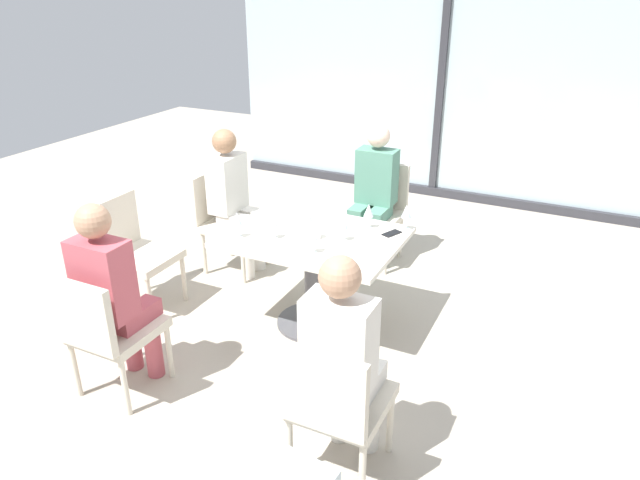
{
  "coord_description": "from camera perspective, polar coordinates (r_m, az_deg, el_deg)",
  "views": [
    {
      "loc": [
        1.69,
        -3.37,
        2.4
      ],
      "look_at": [
        0.0,
        0.1,
        0.65
      ],
      "focal_mm": 32.85,
      "sensor_mm": 36.0,
      "label": 1
    }
  ],
  "objects": [
    {
      "name": "window_wall_backdrop",
      "position": [
        6.88,
        11.69,
        13.95
      ],
      "size": [
        5.04,
        0.1,
        2.7
      ],
      "color": "#A5B7BC",
      "rests_on": "ground_plane"
    },
    {
      "name": "wine_glass_3",
      "position": [
        3.8,
        -0.78,
        0.54
      ],
      "size": [
        0.07,
        0.07,
        0.18
      ],
      "color": "silver",
      "rests_on": "dining_table_main"
    },
    {
      "name": "cell_phone_on_table",
      "position": [
        4.17,
        7.01,
        0.65
      ],
      "size": [
        0.12,
        0.16,
        0.01
      ],
      "primitive_type": "cube",
      "rotation": [
        0.0,
        0.0,
        -0.4
      ],
      "color": "black",
      "rests_on": "dining_table_main"
    },
    {
      "name": "wine_glass_0",
      "position": [
        3.99,
        2.25,
        1.67
      ],
      "size": [
        0.07,
        0.07,
        0.18
      ],
      "color": "silver",
      "rests_on": "dining_table_main"
    },
    {
      "name": "wine_glass_5",
      "position": [
        4.2,
        4.76,
        2.83
      ],
      "size": [
        0.07,
        0.07,
        0.18
      ],
      "color": "silver",
      "rests_on": "dining_table_main"
    },
    {
      "name": "dining_table_main",
      "position": [
        4.2,
        -0.6,
        -1.82
      ],
      "size": [
        1.21,
        0.91,
        0.73
      ],
      "color": "silver",
      "rests_on": "ground_plane"
    },
    {
      "name": "person_far_left",
      "position": [
        5.02,
        -8.4,
        4.33
      ],
      "size": [
        0.39,
        0.34,
        1.26
      ],
      "color": "silver",
      "rests_on": "ground_plane"
    },
    {
      "name": "chair_far_left",
      "position": [
        5.15,
        -9.27,
        2.38
      ],
      "size": [
        0.5,
        0.46,
        0.87
      ],
      "color": "beige",
      "rests_on": "ground_plane"
    },
    {
      "name": "coffee_cup",
      "position": [
        4.05,
        -0.47,
        0.73
      ],
      "size": [
        0.08,
        0.08,
        0.09
      ],
      "primitive_type": "cylinder",
      "color": "white",
      "rests_on": "dining_table_main"
    },
    {
      "name": "wine_glass_6",
      "position": [
        4.11,
        -1.25,
        2.42
      ],
      "size": [
        0.07,
        0.07,
        0.18
      ],
      "color": "silver",
      "rests_on": "dining_table_main"
    },
    {
      "name": "wine_glass_2",
      "position": [
        4.22,
        8.41,
        2.73
      ],
      "size": [
        0.07,
        0.07,
        0.18
      ],
      "color": "silver",
      "rests_on": "dining_table_main"
    },
    {
      "name": "chair_near_window",
      "position": [
        5.31,
        5.61,
        3.24
      ],
      "size": [
        0.46,
        0.51,
        0.87
      ],
      "color": "beige",
      "rests_on": "ground_plane"
    },
    {
      "name": "person_near_window",
      "position": [
        5.14,
        5.27,
        4.96
      ],
      "size": [
        0.34,
        0.39,
        1.26
      ],
      "color": "#4C7F6B",
      "rests_on": "ground_plane"
    },
    {
      "name": "person_front_right",
      "position": [
        2.93,
        2.32,
        -11.07
      ],
      "size": [
        0.34,
        0.39,
        1.26
      ],
      "color": "silver",
      "rests_on": "ground_plane"
    },
    {
      "name": "chair_front_left",
      "position": [
        3.73,
        -20.26,
        -7.99
      ],
      "size": [
        0.46,
        0.5,
        0.87
      ],
      "color": "beige",
      "rests_on": "ground_plane"
    },
    {
      "name": "ground_plane",
      "position": [
        4.47,
        -0.57,
        -8.09
      ],
      "size": [
        12.0,
        12.0,
        0.0
      ],
      "primitive_type": "plane",
      "color": "#A89E8E"
    },
    {
      "name": "wine_glass_4",
      "position": [
        4.03,
        -4.64,
        1.87
      ],
      "size": [
        0.07,
        0.07,
        0.18
      ],
      "color": "silver",
      "rests_on": "dining_table_main"
    },
    {
      "name": "chair_side_end",
      "position": [
        4.72,
        -17.81,
        -0.62
      ],
      "size": [
        0.5,
        0.46,
        0.87
      ],
      "color": "beige",
      "rests_on": "ground_plane"
    },
    {
      "name": "wine_glass_1",
      "position": [
        4.08,
        -8.09,
        1.96
      ],
      "size": [
        0.07,
        0.07,
        0.18
      ],
      "color": "silver",
      "rests_on": "dining_table_main"
    },
    {
      "name": "chair_front_right",
      "position": [
        2.98,
        1.37,
        -15.37
      ],
      "size": [
        0.46,
        0.5,
        0.87
      ],
      "color": "beige",
      "rests_on": "ground_plane"
    },
    {
      "name": "person_front_left",
      "position": [
        3.7,
        -19.53,
        -4.54
      ],
      "size": [
        0.34,
        0.39,
        1.26
      ],
      "color": "#B24C56",
      "rests_on": "ground_plane"
    }
  ]
}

